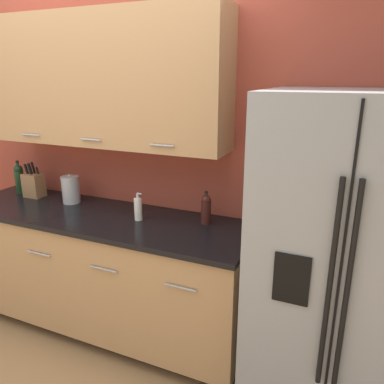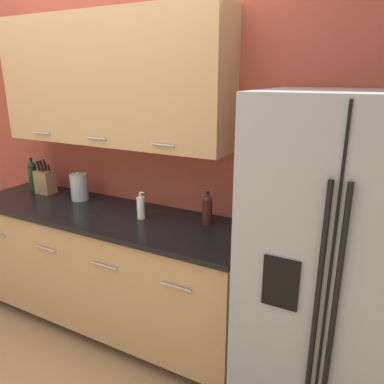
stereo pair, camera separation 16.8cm
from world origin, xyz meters
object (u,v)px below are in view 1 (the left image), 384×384
Objects in this scene: wine_bottle at (19,178)px; soap_dispenser at (138,209)px; knife_block at (34,185)px; refrigerator at (340,267)px; oil_bottle at (206,209)px; steel_canister at (71,189)px.

wine_bottle reaches higher than soap_dispenser.
knife_block is 1.48× the size of soap_dispenser.
refrigerator reaches higher than oil_bottle.
wine_bottle is at bearing 179.36° from oil_bottle.
steel_canister is (0.56, -0.03, -0.02)m from wine_bottle.
knife_block is 1.28× the size of oil_bottle.
oil_bottle is at bearing -0.64° from wine_bottle.
wine_bottle is at bearing 174.75° from refrigerator.
soap_dispenser is 0.86× the size of steel_canister.
steel_canister is (-0.66, 0.11, 0.02)m from soap_dispenser.
wine_bottle is (-2.49, 0.23, 0.15)m from refrigerator.
wine_bottle is (-0.19, 0.03, 0.02)m from knife_block.
oil_bottle is 1.00× the size of steel_canister.
refrigerator is 0.88m from oil_bottle.
oil_bottle is at bearing 0.65° from steel_canister.
oil_bottle is at bearing 15.34° from soap_dispenser.
wine_bottle is 1.22× the size of steel_canister.
oil_bottle is at bearing 165.96° from refrigerator.
soap_dispenser is at bearing -6.54° from wine_bottle.
knife_block is at bearing -10.10° from wine_bottle.
wine_bottle is at bearing 173.46° from soap_dispenser.
steel_canister is (0.37, 0.00, 0.00)m from knife_block.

